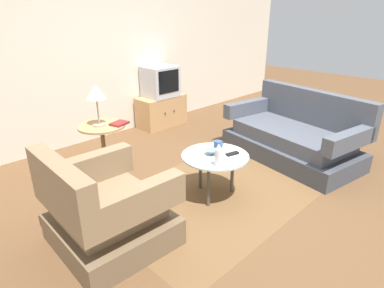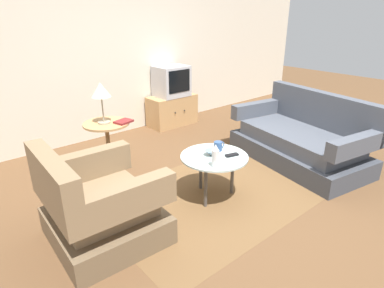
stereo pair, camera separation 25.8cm
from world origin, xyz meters
name	(u,v)px [view 2 (the right image)]	position (x,y,z in m)	size (l,w,h in m)	color
ground_plane	(228,194)	(0.00, 0.00, 0.00)	(16.00, 16.00, 0.00)	brown
back_wall	(106,47)	(0.00, 2.57, 1.35)	(9.00, 0.12, 2.70)	beige
area_rug	(213,196)	(-0.14, 0.08, 0.00)	(2.35, 1.63, 0.00)	brown
armchair	(99,209)	(-1.38, 0.20, 0.31)	(0.91, 0.94, 0.87)	brown
couch	(302,140)	(1.36, -0.01, 0.28)	(1.20, 1.87, 0.88)	#3E424B
coffee_table	(214,160)	(-0.14, 0.08, 0.43)	(0.70, 0.70, 0.47)	#B2C6C1
side_table	(108,136)	(-0.70, 1.34, 0.46)	(0.54, 0.54, 0.63)	tan
tv_stand	(172,110)	(0.97, 2.26, 0.25)	(0.82, 0.44, 0.51)	tan
television	(171,81)	(0.97, 2.27, 0.76)	(0.53, 0.44, 0.50)	#B7B7BC
table_lamp	(101,92)	(-0.72, 1.34, 1.00)	(0.22, 0.22, 0.48)	#9E937A
vase	(215,156)	(-0.31, -0.10, 0.58)	(0.07, 0.07, 0.23)	white
mug	(218,146)	(-0.02, 0.16, 0.52)	(0.14, 0.09, 0.10)	#335184
bowl	(211,153)	(-0.16, 0.11, 0.50)	(0.13, 0.13, 0.06)	slate
tv_remote_dark	(232,155)	(-0.01, -0.04, 0.48)	(0.15, 0.09, 0.02)	black
book	(124,122)	(-0.54, 1.21, 0.64)	(0.23, 0.20, 0.02)	maroon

